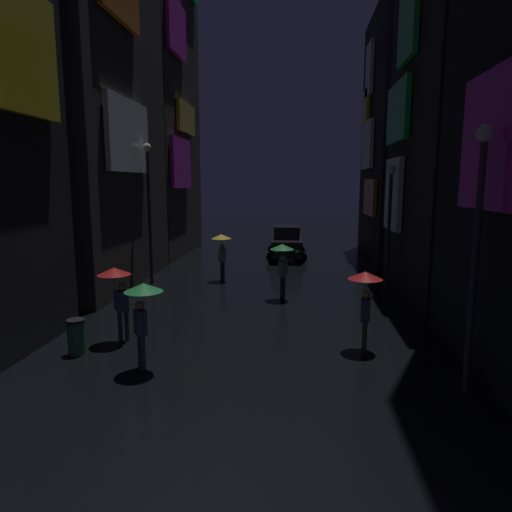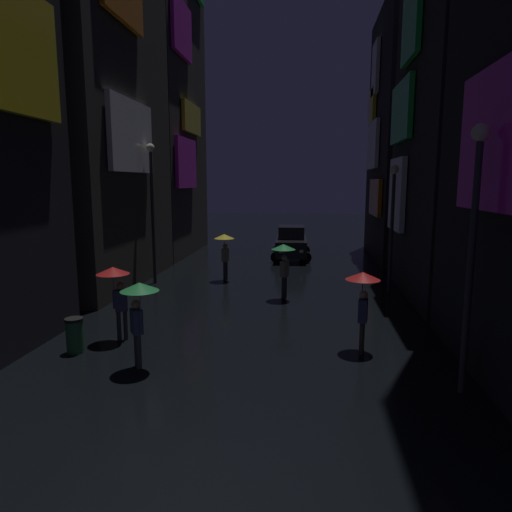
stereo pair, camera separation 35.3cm
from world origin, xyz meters
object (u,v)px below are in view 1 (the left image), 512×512
object	(u,v)px
pedestrian_foreground_right_yellow	(222,244)
car_distant	(287,243)
pedestrian_foreground_left_green	(143,302)
trash_bin	(76,337)
streetlamp_right_near	(478,229)
pedestrian_midstreet_left_red	(117,283)
pedestrian_far_right_red	(365,289)
streetlamp_right_far	(390,213)
streetlamp_left_far	(149,198)
pedestrian_midstreet_centre_green	(282,256)

from	to	relation	value
pedestrian_foreground_right_yellow	car_distant	bearing A→B (deg)	66.01
pedestrian_foreground_left_green	trash_bin	world-z (taller)	pedestrian_foreground_left_green
streetlamp_right_near	pedestrian_foreground_right_yellow	bearing A→B (deg)	124.02
pedestrian_midstreet_left_red	pedestrian_far_right_red	xyz separation A→B (m)	(6.69, -0.04, 0.00)
streetlamp_right_far	trash_bin	size ratio (longest dim) A/B	5.46
pedestrian_midstreet_left_red	streetlamp_left_far	xyz separation A→B (m)	(-1.44, 7.29, 2.06)
pedestrian_foreground_right_yellow	trash_bin	distance (m)	9.56
pedestrian_foreground_right_yellow	pedestrian_midstreet_left_red	world-z (taller)	same
pedestrian_foreground_right_yellow	pedestrian_midstreet_centre_green	bearing A→B (deg)	-46.99
car_distant	pedestrian_foreground_left_green	bearing A→B (deg)	-100.23
car_distant	trash_bin	bearing A→B (deg)	-108.05
pedestrian_far_right_red	pedestrian_midstreet_left_red	bearing A→B (deg)	179.65
car_distant	pedestrian_midstreet_left_red	bearing A→B (deg)	-106.54
streetlamp_right_far	streetlamp_right_near	size ratio (longest dim) A/B	0.92
pedestrian_midstreet_left_red	streetlamp_right_near	bearing A→B (deg)	-14.43
trash_bin	car_distant	bearing A→B (deg)	71.95
pedestrian_midstreet_centre_green	car_distant	xyz separation A→B (m)	(-0.07, 9.22, -0.74)
pedestrian_foreground_left_green	pedestrian_far_right_red	bearing A→B (deg)	18.31
pedestrian_midstreet_centre_green	car_distant	size ratio (longest dim) A/B	0.50
pedestrian_midstreet_centre_green	streetlamp_right_near	bearing A→B (deg)	-60.35
pedestrian_foreground_right_yellow	pedestrian_midstreet_centre_green	world-z (taller)	same
trash_bin	streetlamp_right_far	bearing A→B (deg)	40.10
pedestrian_foreground_right_yellow	pedestrian_midstreet_centre_green	xyz separation A→B (m)	(2.83, -3.03, 0.00)
pedestrian_foreground_left_green	streetlamp_right_far	size ratio (longest dim) A/B	0.42
pedestrian_midstreet_centre_green	streetlamp_right_far	xyz separation A→B (m)	(4.21, 1.65, 1.54)
car_distant	streetlamp_right_near	distance (m)	17.34
streetlamp_right_near	car_distant	bearing A→B (deg)	104.45
car_distant	streetlamp_left_far	distance (m)	9.55
pedestrian_foreground_left_green	streetlamp_right_near	world-z (taller)	streetlamp_right_near
car_distant	streetlamp_right_near	bearing A→B (deg)	-75.55
pedestrian_midstreet_centre_green	streetlamp_right_near	distance (m)	8.69
streetlamp_right_near	streetlamp_left_far	distance (m)	13.79
pedestrian_foreground_right_yellow	car_distant	xyz separation A→B (m)	(2.76, 6.19, -0.74)
pedestrian_far_right_red	streetlamp_right_near	world-z (taller)	streetlamp_right_near
car_distant	streetlamp_right_far	world-z (taller)	streetlamp_right_far
car_distant	pedestrian_far_right_red	bearing A→B (deg)	-80.53
pedestrian_midstreet_centre_green	streetlamp_right_near	size ratio (longest dim) A/B	0.38
streetlamp_right_far	pedestrian_midstreet_centre_green	bearing A→B (deg)	-158.61
streetlamp_right_near	streetlamp_left_far	world-z (taller)	streetlamp_left_far
streetlamp_right_near	pedestrian_foreground_left_green	bearing A→B (deg)	176.86
trash_bin	pedestrian_foreground_right_yellow	bearing A→B (deg)	76.19
pedestrian_foreground_right_yellow	pedestrian_midstreet_left_red	bearing A→B (deg)	-100.51
trash_bin	pedestrian_midstreet_left_red	bearing A→B (deg)	53.32
pedestrian_midstreet_centre_green	streetlamp_left_far	bearing A→B (deg)	160.03
streetlamp_left_far	streetlamp_right_far	bearing A→B (deg)	-2.61
pedestrian_foreground_right_yellow	streetlamp_right_near	world-z (taller)	streetlamp_right_near
pedestrian_foreground_right_yellow	car_distant	size ratio (longest dim) A/B	0.50
pedestrian_far_right_red	car_distant	distance (m)	14.67
pedestrian_foreground_left_green	pedestrian_far_right_red	world-z (taller)	same
car_distant	streetlamp_right_far	size ratio (longest dim) A/B	0.83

